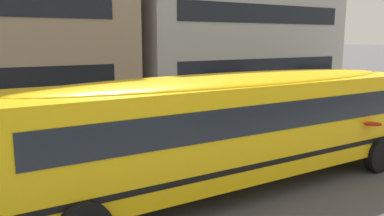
# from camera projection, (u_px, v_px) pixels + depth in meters

# --- Properties ---
(ground_plane) EXTENTS (400.00, 400.00, 0.00)m
(ground_plane) POSITION_uv_depth(u_px,v_px,m) (129.00, 187.00, 9.92)
(ground_plane) COLOR #4C4C4F
(sidewalk_far) EXTENTS (120.00, 3.00, 0.01)m
(sidewalk_far) POSITION_uv_depth(u_px,v_px,m) (56.00, 127.00, 16.51)
(sidewalk_far) COLOR gray
(sidewalk_far) RESTS_ON ground_plane
(lane_centreline) EXTENTS (110.00, 0.16, 0.01)m
(lane_centreline) POSITION_uv_depth(u_px,v_px,m) (129.00, 187.00, 9.92)
(lane_centreline) COLOR silver
(lane_centreline) RESTS_ON ground_plane
(school_bus) EXTENTS (12.76, 3.01, 2.85)m
(school_bus) POSITION_uv_depth(u_px,v_px,m) (242.00, 120.00, 9.80)
(school_bus) COLOR yellow
(school_bus) RESTS_ON ground_plane
(parked_car_black_mid_block) EXTENTS (3.92, 1.93, 1.64)m
(parked_car_black_mid_block) POSITION_uv_depth(u_px,v_px,m) (319.00, 93.00, 20.61)
(parked_car_black_mid_block) COLOR black
(parked_car_black_mid_block) RESTS_ON ground_plane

